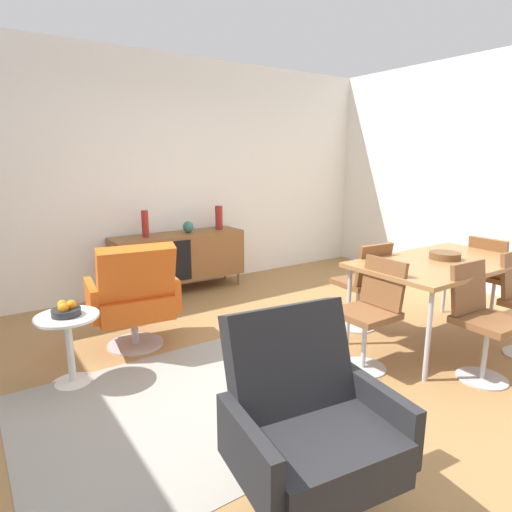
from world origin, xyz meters
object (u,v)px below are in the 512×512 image
(vase_ceramic_small, at_px, (145,224))
(lounge_chair_red, at_px, (134,296))
(dining_table, at_px, (442,265))
(dining_chair_back_left, at_px, (363,282))
(dining_chair_near_window, at_px, (371,310))
(fruit_bowl, at_px, (66,310))
(vase_sculptural_dark, at_px, (188,227))
(vase_cobalt, at_px, (219,218))
(armchair_black_shell, at_px, (308,422))
(wooden_bowl_on_table, at_px, (445,256))
(dining_chair_far_end, at_px, (492,275))
(side_table_round, at_px, (69,342))
(sideboard, at_px, (179,257))
(dining_chair_front_left, at_px, (481,317))

(vase_ceramic_small, bearing_deg, lounge_chair_red, -114.90)
(dining_table, bearing_deg, dining_chair_back_left, 122.37)
(vase_ceramic_small, relative_size, dining_chair_near_window, 0.36)
(vase_ceramic_small, distance_m, fruit_bowl, 2.03)
(vase_sculptural_dark, bearing_deg, vase_ceramic_small, 180.00)
(vase_ceramic_small, height_order, dining_chair_near_window, vase_ceramic_small)
(vase_ceramic_small, bearing_deg, vase_cobalt, 0.00)
(armchair_black_shell, bearing_deg, wooden_bowl_on_table, 19.99)
(dining_chair_far_end, height_order, armchair_black_shell, armchair_black_shell)
(dining_chair_far_end, distance_m, fruit_bowl, 3.90)
(dining_table, relative_size, dining_chair_far_end, 1.87)
(dining_chair_back_left, relative_size, armchair_black_shell, 0.90)
(wooden_bowl_on_table, bearing_deg, side_table_round, 160.77)
(side_table_round, bearing_deg, wooden_bowl_on_table, -19.23)
(dining_chair_back_left, height_order, dining_chair_near_window, same)
(side_table_round, bearing_deg, dining_chair_near_window, -27.82)
(wooden_bowl_on_table, height_order, fruit_bowl, wooden_bowl_on_table)
(vase_cobalt, height_order, dining_chair_far_end, vase_cobalt)
(dining_chair_near_window, bearing_deg, dining_chair_back_left, 46.28)
(dining_chair_far_end, height_order, fruit_bowl, dining_chair_far_end)
(dining_table, bearing_deg, fruit_bowl, 159.97)
(vase_cobalt, bearing_deg, dining_chair_far_end, -59.01)
(dining_chair_near_window, distance_m, dining_chair_far_end, 1.78)
(vase_cobalt, bearing_deg, dining_chair_back_left, -80.45)
(vase_sculptural_dark, height_order, fruit_bowl, vase_sculptural_dark)
(sideboard, bearing_deg, dining_chair_near_window, -81.73)
(side_table_round, bearing_deg, fruit_bowl, 66.97)
(dining_chair_back_left, xyz_separation_m, armchair_black_shell, (-1.89, -1.38, -0.00))
(armchair_black_shell, bearing_deg, dining_chair_front_left, 7.76)
(vase_cobalt, height_order, dining_chair_back_left, vase_cobalt)
(sideboard, relative_size, vase_sculptural_dark, 11.46)
(vase_cobalt, distance_m, dining_table, 2.76)
(vase_ceramic_small, distance_m, dining_chair_back_left, 2.52)
(vase_cobalt, xyz_separation_m, vase_sculptural_dark, (-0.43, 0.00, -0.08))
(fruit_bowl, bearing_deg, vase_sculptural_dark, 43.04)
(lounge_chair_red, bearing_deg, side_table_round, -151.65)
(dining_table, xyz_separation_m, dining_chair_far_end, (0.89, 0.00, -0.23))
(dining_chair_near_window, bearing_deg, armchair_black_shell, -148.88)
(dining_chair_front_left, height_order, armchair_black_shell, armchair_black_shell)
(sideboard, height_order, side_table_round, sideboard)
(dining_chair_near_window, distance_m, side_table_round, 2.24)
(dining_chair_front_left, bearing_deg, side_table_round, 147.55)
(dining_chair_near_window, xyz_separation_m, fruit_bowl, (-1.98, 1.05, 0.09))
(dining_chair_front_left, height_order, fruit_bowl, dining_chair_front_left)
(vase_cobalt, bearing_deg, side_table_round, -143.21)
(dining_chair_near_window, height_order, dining_chair_far_end, same)
(wooden_bowl_on_table, xyz_separation_m, dining_chair_far_end, (0.83, -0.02, -0.30))
(vase_ceramic_small, distance_m, lounge_chair_red, 1.49)
(dining_table, distance_m, dining_chair_back_left, 0.70)
(vase_sculptural_dark, distance_m, vase_ceramic_small, 0.54)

